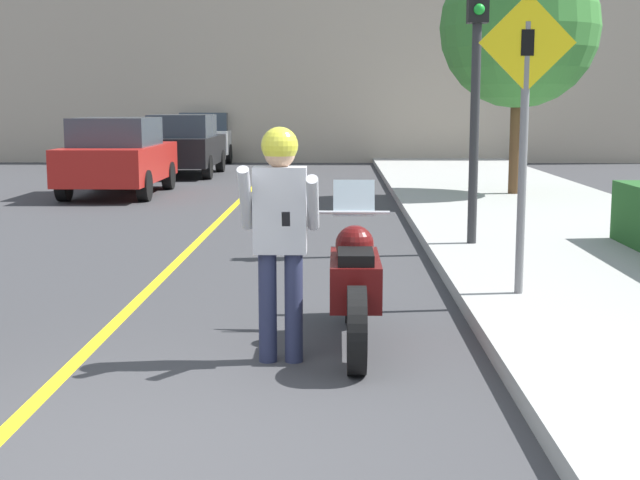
# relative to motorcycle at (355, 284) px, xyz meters

# --- Properties ---
(ground_plane) EXTENTS (80.00, 80.00, 0.00)m
(ground_plane) POSITION_rel_motorcycle_xyz_m (-1.56, -2.39, -0.51)
(ground_plane) COLOR #38383A
(road_center_line) EXTENTS (0.12, 36.00, 0.01)m
(road_center_line) POSITION_rel_motorcycle_xyz_m (-2.16, 3.61, -0.51)
(road_center_line) COLOR yellow
(road_center_line) RESTS_ON ground
(building_backdrop) EXTENTS (28.00, 1.20, 9.84)m
(building_backdrop) POSITION_rel_motorcycle_xyz_m (-1.56, 23.61, 4.40)
(building_backdrop) COLOR #B2A38E
(building_backdrop) RESTS_ON ground
(motorcycle) EXTENTS (0.62, 2.22, 1.31)m
(motorcycle) POSITION_rel_motorcycle_xyz_m (0.00, 0.00, 0.00)
(motorcycle) COLOR black
(motorcycle) RESTS_ON ground
(person_biker) EXTENTS (0.59, 0.49, 1.80)m
(person_biker) POSITION_rel_motorcycle_xyz_m (-0.58, -0.49, 0.60)
(person_biker) COLOR #282D4C
(person_biker) RESTS_ON ground
(crossing_sign) EXTENTS (0.91, 0.08, 2.83)m
(crossing_sign) POSITION_rel_motorcycle_xyz_m (1.62, 1.36, 1.34)
(crossing_sign) COLOR slate
(crossing_sign) RESTS_ON sidewalk_curb
(traffic_light) EXTENTS (0.26, 0.30, 3.59)m
(traffic_light) POSITION_rel_motorcycle_xyz_m (1.63, 4.49, 2.14)
(traffic_light) COLOR #2D2D30
(traffic_light) RESTS_ON sidewalk_curb
(street_tree) EXTENTS (3.18, 3.18, 4.91)m
(street_tree) POSITION_rel_motorcycle_xyz_m (3.48, 11.15, 2.95)
(street_tree) COLOR brown
(street_tree) RESTS_ON sidewalk_curb
(parked_car_red) EXTENTS (1.88, 4.20, 1.68)m
(parked_car_red) POSITION_rel_motorcycle_xyz_m (-4.91, 12.13, 0.34)
(parked_car_red) COLOR black
(parked_car_red) RESTS_ON ground
(parked_car_black) EXTENTS (1.88, 4.20, 1.68)m
(parked_car_black) POSITION_rel_motorcycle_xyz_m (-4.41, 17.54, 0.34)
(parked_car_black) COLOR black
(parked_car_black) RESTS_ON ground
(parked_car_white) EXTENTS (1.88, 4.20, 1.68)m
(parked_car_white) POSITION_rel_motorcycle_xyz_m (-4.63, 23.84, 0.34)
(parked_car_white) COLOR black
(parked_car_white) RESTS_ON ground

